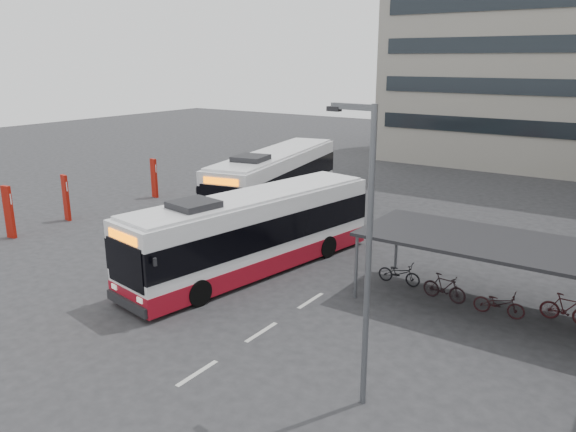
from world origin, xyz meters
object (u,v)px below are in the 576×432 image
Objects in this scene: bus_main at (254,233)px; lamp_post at (366,243)px; bus_teal at (276,182)px.

bus_main is 1.60× the size of lamp_post.
bus_teal is 19.37m from lamp_post.
bus_main is at bearing -71.14° from bus_teal.
lamp_post is (8.04, -5.90, 2.70)m from bus_main.
lamp_post reaches higher than bus_main.
lamp_post is at bearing -59.21° from bus_teal.
bus_main is 10.33m from lamp_post.
bus_teal is (-4.86, 8.32, 0.10)m from bus_main.
bus_teal is 1.70× the size of lamp_post.
lamp_post is at bearing -26.82° from bus_main.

